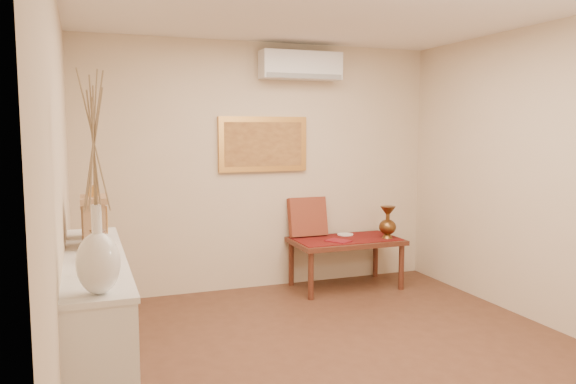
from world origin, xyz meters
name	(u,v)px	position (x,y,z in m)	size (l,w,h in m)	color
floor	(353,363)	(0.00, 0.00, 0.00)	(4.50, 4.50, 0.00)	brown
wall_back	(263,167)	(0.00, 2.25, 1.35)	(4.00, 0.02, 2.70)	beige
wall_left	(61,198)	(-2.00, 0.00, 1.35)	(0.02, 4.50, 2.70)	beige
wall_right	(566,178)	(2.00, 0.00, 1.35)	(0.02, 4.50, 2.70)	beige
white_vase	(95,181)	(-1.82, -0.88, 1.52)	(0.21, 0.21, 1.09)	white
candlestick	(100,252)	(-1.80, -0.46, 1.10)	(0.11, 0.11, 0.24)	silver
brass_urn_small	(98,241)	(-1.80, -0.12, 1.09)	(0.10, 0.10, 0.23)	brown
table_cloth	(346,239)	(0.85, 1.88, 0.55)	(1.14, 0.59, 0.01)	maroon
brass_urn_tall	(388,219)	(1.29, 1.74, 0.77)	(0.19, 0.19, 0.43)	brown
plate	(345,234)	(0.93, 2.06, 0.56)	(0.18, 0.18, 0.01)	white
menu	(338,241)	(0.70, 1.75, 0.56)	(0.18, 0.25, 0.01)	maroon
cushion	(308,217)	(0.50, 2.15, 0.78)	(0.44, 0.10, 0.44)	maroon
display_ledge	(97,331)	(-1.82, 0.00, 0.49)	(0.37, 2.02, 0.98)	silver
mantel_clock	(95,221)	(-1.81, 0.29, 1.15)	(0.17, 0.36, 0.41)	#A87E56
wooden_chest	(93,220)	(-1.82, 0.63, 1.10)	(0.16, 0.21, 0.24)	#A87E56
low_table	(346,245)	(0.85, 1.88, 0.48)	(1.20, 0.70, 0.55)	#542719
painting	(263,144)	(0.00, 2.22, 1.60)	(1.00, 0.06, 0.60)	#C3883E
ac_unit	(301,66)	(0.40, 2.12, 2.45)	(0.90, 0.25, 0.30)	silver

